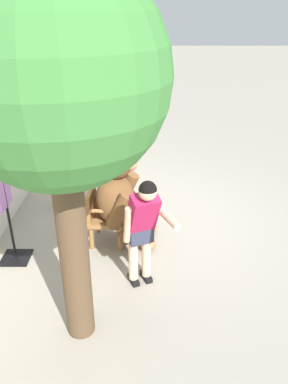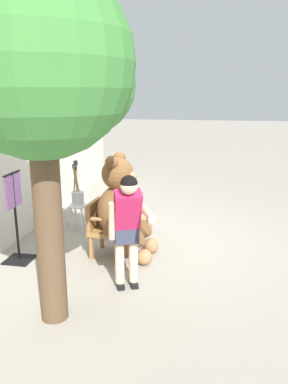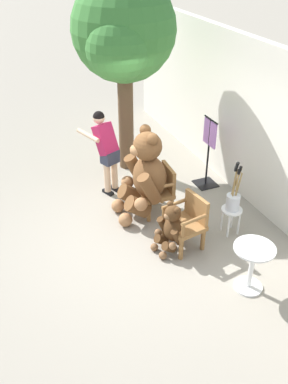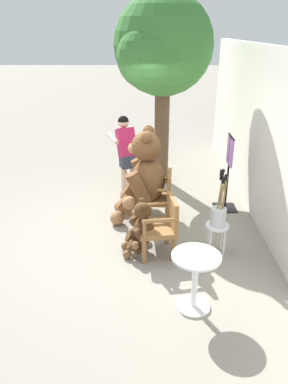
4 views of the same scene
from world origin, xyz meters
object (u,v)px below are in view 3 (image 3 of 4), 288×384
Objects in this scene: teddy_bear_small at (171,229)px; brush_bucket at (233,199)px; clothing_display_stand at (208,151)px; wooden_chair_left at (159,189)px; teddy_bear_large at (145,175)px; wooden_chair_right at (187,221)px; person_visitor at (106,147)px; round_side_table at (252,263)px; white_stool at (231,214)px; patio_tree at (123,34)px.

teddy_bear_small is 1.00× the size of brush_bucket.
clothing_display_stand reaches higher than brush_bucket.
wooden_chair_left is 0.54× the size of teddy_bear_large.
clothing_display_stand reaches higher than wooden_chair_right.
brush_bucket is (-0.02, 1.10, 0.24)m from teddy_bear_small.
person_visitor reaches higher than clothing_display_stand.
person_visitor is (-1.01, -0.59, 0.46)m from wooden_chair_left.
teddy_bear_large is 2.23× the size of round_side_table.
teddy_bear_small is at bearing -1.02° from teddy_bear_large.
teddy_bear_large is 1.06m from person_visitor.
brush_bucket is at bearing -15.61° from clothing_display_stand.
person_visitor reaches higher than white_stool.
brush_bucket is (-0.00, 0.00, 0.30)m from white_stool.
wooden_chair_left is 1.87× the size of white_stool.
brush_bucket is 1.29m from round_side_table.
patio_tree is at bearing -135.88° from clothing_display_stand.
brush_bucket is 1.54m from clothing_display_stand.
teddy_bear_small is (0.02, -0.29, -0.05)m from wooden_chair_right.
wooden_chair_left is at bearing -170.77° from round_side_table.
wooden_chair_right reaches higher than white_stool.
wooden_chair_left is at bearing -69.42° from clothing_display_stand.
teddy_bear_large is at bearing -164.24° from round_side_table.
wooden_chair_left is 1.31m from white_stool.
wooden_chair_right is 1.94m from clothing_display_stand.
wooden_chair_right is at bearing 14.48° from teddy_bear_large.
brush_bucket is 3.47m from patio_tree.
wooden_chair_right is 1.19× the size of round_side_table.
teddy_bear_small is 1.17× the size of round_side_table.
wooden_chair_left is at bearing 87.73° from teddy_bear_large.
patio_tree is at bearing 173.18° from teddy_bear_small.
person_visitor reaches higher than round_side_table.
patio_tree is at bearing -164.10° from white_stool.
wooden_chair_left is 0.42m from teddy_bear_large.
clothing_display_stand is (-2.67, 0.87, 0.27)m from round_side_table.
wooden_chair_left is 1.19× the size of round_side_table.
patio_tree reaches higher than brush_bucket.
clothing_display_stand is at bearing 44.12° from patio_tree.
teddy_bear_large reaches higher than teddy_bear_small.
clothing_display_stand is (-1.50, 1.51, 0.31)m from teddy_bear_small.
white_stool is (-0.00, 0.81, -0.11)m from wooden_chair_right.
patio_tree reaches higher than white_stool.
wooden_chair_left reaches higher than white_stool.
teddy_bear_small is 1.33m from round_side_table.
wooden_chair_right is at bearing -89.77° from brush_bucket.
wooden_chair_right is 1.12m from teddy_bear_large.
teddy_bear_small is at bearing -88.95° from brush_bucket.
white_stool is 0.12× the size of patio_tree.
wooden_chair_right is 1.87× the size of white_stool.
clothing_display_stand is at bearing 161.98° from round_side_table.
wooden_chair_right is at bearing -89.88° from white_stool.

